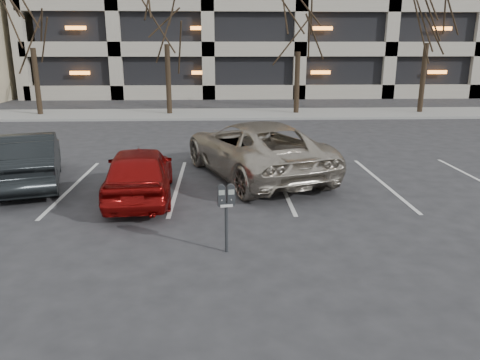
% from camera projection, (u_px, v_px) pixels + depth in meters
% --- Properties ---
extents(ground, '(140.00, 140.00, 0.00)m').
position_uv_depth(ground, '(232.00, 213.00, 10.49)').
color(ground, '#28282B').
rests_on(ground, ground).
extents(sidewalk, '(80.00, 4.00, 0.12)m').
position_uv_depth(sidewalk, '(224.00, 114.00, 25.86)').
color(sidewalk, gray).
rests_on(sidewalk, ground).
extents(stall_lines, '(16.90, 5.20, 0.00)m').
position_uv_depth(stall_lines, '(178.00, 185.00, 12.64)').
color(stall_lines, silver).
rests_on(stall_lines, ground).
extents(tree_a, '(3.51, 3.51, 7.97)m').
position_uv_depth(tree_a, '(28.00, 4.00, 23.88)').
color(tree_a, black).
rests_on(tree_a, ground).
extents(tree_c, '(3.32, 3.32, 7.54)m').
position_uv_depth(tree_c, '(299.00, 11.00, 24.56)').
color(tree_c, black).
rests_on(tree_c, ground).
extents(parking_meter, '(0.33, 0.16, 1.25)m').
position_uv_depth(parking_meter, '(226.00, 202.00, 8.26)').
color(parking_meter, black).
rests_on(parking_meter, ground).
extents(suv_silver, '(4.48, 6.30, 1.60)m').
position_uv_depth(suv_silver, '(255.00, 149.00, 13.38)').
color(suv_silver, '#B8AD9C').
rests_on(suv_silver, ground).
extents(car_red, '(1.88, 4.00, 1.32)m').
position_uv_depth(car_red, '(139.00, 172.00, 11.36)').
color(car_red, maroon).
rests_on(car_red, ground).
extents(car_dark, '(2.71, 4.59, 1.43)m').
position_uv_depth(car_dark, '(28.00, 159.00, 12.49)').
color(car_dark, black).
rests_on(car_dark, ground).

